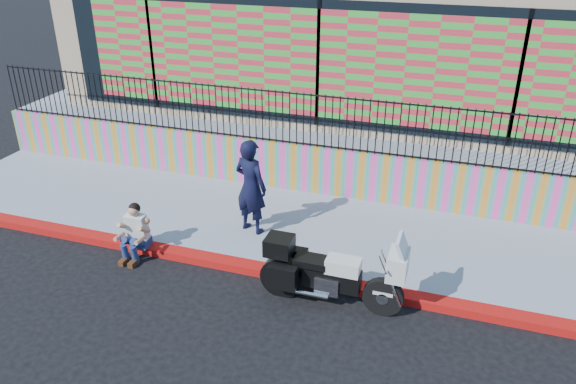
% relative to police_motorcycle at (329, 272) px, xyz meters
% --- Properties ---
extents(ground, '(90.00, 90.00, 0.00)m').
position_rel_police_motorcycle_xyz_m(ground, '(-1.52, 0.45, -0.62)').
color(ground, black).
rests_on(ground, ground).
extents(red_curb, '(16.00, 0.30, 0.15)m').
position_rel_police_motorcycle_xyz_m(red_curb, '(-1.52, 0.45, -0.55)').
color(red_curb, '#B90D0E').
rests_on(red_curb, ground).
extents(sidewalk, '(16.00, 3.00, 0.15)m').
position_rel_police_motorcycle_xyz_m(sidewalk, '(-1.52, 2.10, -0.55)').
color(sidewalk, '#8D95A9').
rests_on(sidewalk, ground).
extents(mural_wall, '(16.00, 0.20, 1.10)m').
position_rel_police_motorcycle_xyz_m(mural_wall, '(-1.52, 3.70, 0.08)').
color(mural_wall, '#FF43A8').
rests_on(mural_wall, sidewalk).
extents(metal_fence, '(15.80, 0.04, 1.20)m').
position_rel_police_motorcycle_xyz_m(metal_fence, '(-1.52, 3.70, 1.23)').
color(metal_fence, black).
rests_on(metal_fence, mural_wall).
extents(elevated_platform, '(16.00, 10.00, 1.25)m').
position_rel_police_motorcycle_xyz_m(elevated_platform, '(-1.52, 8.80, 0.00)').
color(elevated_platform, '#8D95A9').
rests_on(elevated_platform, ground).
extents(storefront_building, '(14.00, 8.06, 4.00)m').
position_rel_police_motorcycle_xyz_m(storefront_building, '(-1.52, 8.59, 2.63)').
color(storefront_building, tan).
rests_on(storefront_building, elevated_platform).
extents(police_motorcycle, '(2.38, 0.79, 1.48)m').
position_rel_police_motorcycle_xyz_m(police_motorcycle, '(0.00, 0.00, 0.00)').
color(police_motorcycle, black).
rests_on(police_motorcycle, ground).
extents(police_officer, '(0.81, 0.65, 1.93)m').
position_rel_police_motorcycle_xyz_m(police_officer, '(-2.01, 1.62, 0.50)').
color(police_officer, black).
rests_on(police_officer, sidewalk).
extents(seated_man, '(0.54, 0.71, 1.06)m').
position_rel_police_motorcycle_xyz_m(seated_man, '(-3.81, 0.20, -0.17)').
color(seated_man, navy).
rests_on(seated_man, ground).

